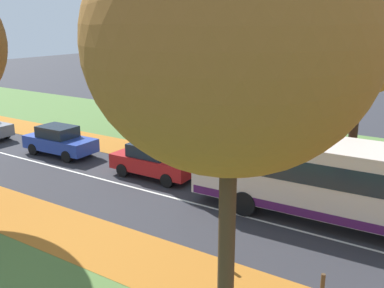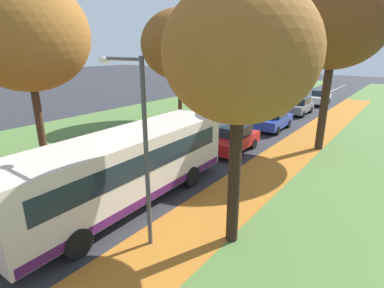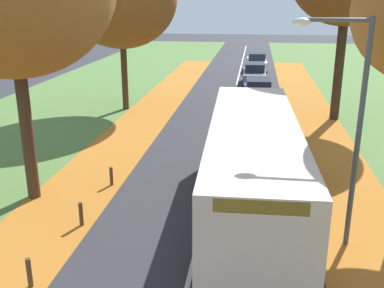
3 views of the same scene
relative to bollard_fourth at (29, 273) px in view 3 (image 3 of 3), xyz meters
The scene contains 13 objects.
grass_verge_left 15.82m from the bollard_fourth, 110.75° to the left, with size 12.00×90.00×0.01m, color #517538.
leaf_litter_left 8.85m from the bollard_fourth, 96.52° to the left, with size 2.80×60.00×0.00m, color #B26B23.
leaf_litter_right 12.02m from the bollard_fourth, 47.00° to the left, with size 2.80×60.00×0.00m, color #B26B23.
road_centre_line 15.22m from the bollard_fourth, 76.33° to the left, with size 0.12×80.00×0.01m, color silver.
bollard_fourth is the anchor object (origin of this frame).
bollard_fifth 2.99m from the bollard_fourth, 88.43° to the left, with size 0.12×0.12×0.73m, color #4C3823.
bollard_sixth 5.98m from the bollard_fourth, 89.57° to the left, with size 0.12×0.12×0.69m, color #4C3823.
streetlamp_right 8.55m from the bollard_fourth, 22.41° to the left, with size 1.89×0.28×6.00m.
bus 6.75m from the bollard_fourth, 40.99° to the left, with size 2.90×10.48×2.98m.
car_red_lead 13.79m from the bollard_fourth, 67.71° to the left, with size 1.82×4.22×1.62m.
car_blue_following 19.96m from the bollard_fourth, 74.93° to the left, with size 1.89×4.25×1.62m.
car_grey_third_in_line 26.68m from the bollard_fourth, 79.37° to the left, with size 1.83×4.22×1.62m.
car_white_fourth_in_line 33.26m from the bollard_fourth, 81.25° to the left, with size 1.93×4.27×1.62m.
Camera 3 is at (1.35, -3.05, 6.42)m, focal length 42.00 mm.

